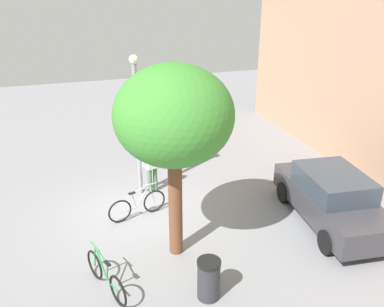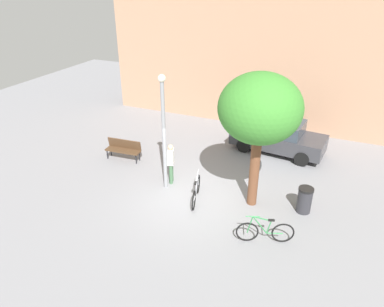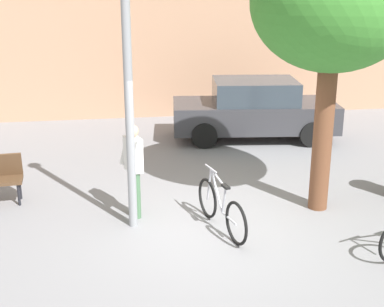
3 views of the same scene
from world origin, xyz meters
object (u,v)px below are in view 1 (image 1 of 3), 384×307
object	(u,v)px
person_by_lamppost	(152,165)
bicycle_green	(106,276)
parked_car_charcoal	(331,198)
lamppost	(137,118)
trash_bin	(209,279)
bicycle_silver	(138,205)
park_bench	(160,143)
plaza_tree	(174,117)

from	to	relation	value
person_by_lamppost	bicycle_green	size ratio (longest dim) A/B	0.98
bicycle_green	parked_car_charcoal	xyz separation A→B (m)	(-0.91, 6.46, 0.39)
lamppost	trash_bin	xyz separation A→B (m)	(5.18, 0.48, -2.08)
lamppost	parked_car_charcoal	size ratio (longest dim) A/B	1.03
person_by_lamppost	bicycle_silver	world-z (taller)	person_by_lamppost
bicycle_green	park_bench	bearing A→B (deg)	157.11
person_by_lamppost	parked_car_charcoal	world-z (taller)	person_by_lamppost
person_by_lamppost	bicycle_silver	size ratio (longest dim) A/B	0.95
plaza_tree	trash_bin	bearing A→B (deg)	7.25
plaza_tree	park_bench	bearing A→B (deg)	169.86
bicycle_green	parked_car_charcoal	size ratio (longest dim) A/B	0.39
lamppost	parked_car_charcoal	world-z (taller)	lamppost
plaza_tree	trash_bin	size ratio (longest dim) A/B	5.05
lamppost	bicycle_green	xyz separation A→B (m)	(4.28, -1.63, -2.18)
lamppost	park_bench	distance (m)	3.70
lamppost	bicycle_silver	distance (m)	2.64
bicycle_silver	parked_car_charcoal	world-z (taller)	parked_car_charcoal
person_by_lamppost	bicycle_green	xyz separation A→B (m)	(4.24, -2.03, -0.58)
bicycle_silver	bicycle_green	xyz separation A→B (m)	(2.84, -1.27, 0.00)
person_by_lamppost	bicycle_silver	xyz separation A→B (m)	(1.40, -0.76, -0.58)
lamppost	bicycle_green	size ratio (longest dim) A/B	2.61
person_by_lamppost	bicycle_green	bearing A→B (deg)	-25.59
park_bench	trash_bin	bearing A→B (deg)	-6.27
lamppost	parked_car_charcoal	xyz separation A→B (m)	(3.37, 4.82, -1.78)
bicycle_silver	person_by_lamppost	bearing A→B (deg)	151.41
park_bench	bicycle_silver	distance (m)	4.57
park_bench	parked_car_charcoal	distance (m)	7.08
park_bench	plaza_tree	world-z (taller)	plaza_tree
plaza_tree	bicycle_silver	xyz separation A→B (m)	(-1.94, -0.62, -3.24)
parked_car_charcoal	trash_bin	bearing A→B (deg)	-67.39
lamppost	plaza_tree	distance (m)	3.56
trash_bin	park_bench	bearing A→B (deg)	173.73
lamppost	bicycle_silver	xyz separation A→B (m)	(1.44, -0.37, -2.18)
lamppost	park_bench	bearing A→B (deg)	154.14
park_bench	parked_car_charcoal	world-z (taller)	parked_car_charcoal
lamppost	bicycle_green	distance (m)	5.07
plaza_tree	bicycle_silver	distance (m)	3.83
plaza_tree	trash_bin	world-z (taller)	plaza_tree
park_bench	bicycle_green	world-z (taller)	bicycle_green
parked_car_charcoal	trash_bin	world-z (taller)	parked_car_charcoal
park_bench	plaza_tree	distance (m)	6.99
lamppost	trash_bin	size ratio (longest dim) A/B	4.69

